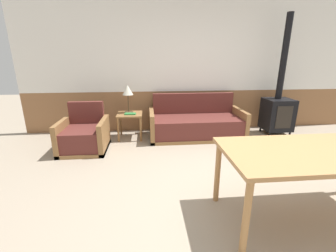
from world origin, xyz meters
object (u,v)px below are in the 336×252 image
object	(u,v)px
couch	(196,125)
armchair	(84,136)
wood_stove	(278,108)
side_table	(130,118)
dining_table	(317,157)
table_lamp	(128,92)

from	to	relation	value
couch	armchair	bearing A→B (deg)	-166.96
couch	wood_stove	xyz separation A→B (m)	(1.72, 0.02, 0.31)
couch	side_table	bearing A→B (deg)	177.98
side_table	wood_stove	xyz separation A→B (m)	(3.04, -0.03, 0.15)
dining_table	wood_stove	xyz separation A→B (m)	(1.12, 2.52, -0.11)
couch	wood_stove	world-z (taller)	wood_stove
armchair	dining_table	size ratio (longest dim) A/B	0.45
couch	table_lamp	bearing A→B (deg)	174.43
armchair	table_lamp	bearing A→B (deg)	28.27
couch	table_lamp	world-z (taller)	table_lamp
side_table	wood_stove	size ratio (longest dim) A/B	0.21
couch	armchair	world-z (taller)	couch
side_table	table_lamp	xyz separation A→B (m)	(-0.02, 0.08, 0.51)
armchair	side_table	xyz separation A→B (m)	(0.76, 0.53, 0.17)
armchair	dining_table	bearing A→B (deg)	-48.43
armchair	wood_stove	world-z (taller)	wood_stove
couch	armchair	size ratio (longest dim) A/B	2.34
armchair	couch	bearing A→B (deg)	1.63
table_lamp	wood_stove	xyz separation A→B (m)	(3.06, -0.11, -0.36)
armchair	dining_table	world-z (taller)	armchair
table_lamp	wood_stove	world-z (taller)	wood_stove
table_lamp	wood_stove	bearing A→B (deg)	-2.13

